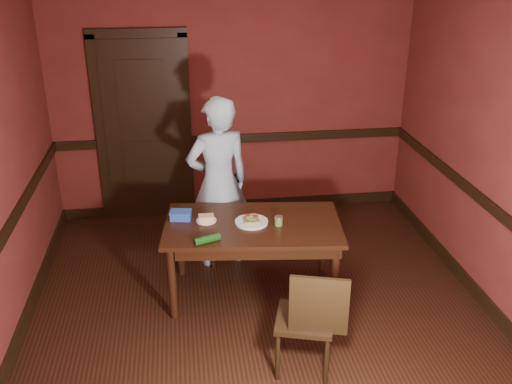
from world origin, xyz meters
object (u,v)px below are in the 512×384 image
object	(u,v)px
sauce_jar	(279,221)
cheese_saucer	(206,219)
sandwich_plate	(251,221)
food_tub	(181,215)
person	(218,183)
dining_table	(253,259)
chair_near	(305,317)
chair_far	(224,221)

from	to	relation	value
sauce_jar	cheese_saucer	xyz separation A→B (m)	(-0.62, 0.17, -0.02)
sandwich_plate	food_tub	size ratio (longest dim) A/B	1.42
person	cheese_saucer	distance (m)	0.57
sandwich_plate	food_tub	distance (m)	0.63
sauce_jar	dining_table	bearing A→B (deg)	161.92
chair_near	food_tub	distance (m)	1.51
dining_table	chair_near	xyz separation A→B (m)	(0.25, -1.03, 0.08)
chair_near	sandwich_plate	size ratio (longest dim) A/B	3.06
food_tub	chair_near	bearing A→B (deg)	-44.51
chair_near	sandwich_plate	world-z (taller)	chair_near
chair_near	food_tub	xyz separation A→B (m)	(-0.87, 1.19, 0.32)
chair_near	food_tub	size ratio (longest dim) A/B	4.33
sandwich_plate	cheese_saucer	bearing A→B (deg)	166.96
sauce_jar	chair_near	bearing A→B (deg)	-88.10
chair_near	cheese_saucer	world-z (taller)	chair_near
chair_far	chair_near	world-z (taller)	chair_near
sandwich_plate	chair_far	bearing A→B (deg)	106.20
sauce_jar	cheese_saucer	distance (m)	0.64
person	cheese_saucer	xyz separation A→B (m)	(-0.15, -0.54, -0.11)
chair_far	food_tub	bearing A→B (deg)	-141.22
chair_far	sauce_jar	distance (m)	0.92
sandwich_plate	food_tub	xyz separation A→B (m)	(-0.61, 0.16, 0.02)
sandwich_plate	dining_table	bearing A→B (deg)	-26.93
chair_near	food_tub	bearing A→B (deg)	-37.48
chair_far	sandwich_plate	distance (m)	0.77
cheese_saucer	food_tub	xyz separation A→B (m)	(-0.22, 0.07, 0.02)
cheese_saucer	chair_near	bearing A→B (deg)	-60.02
chair_far	person	world-z (taller)	person
chair_far	sauce_jar	xyz separation A→B (m)	(0.42, -0.75, 0.34)
chair_near	person	world-z (taller)	person
chair_near	sauce_jar	size ratio (longest dim) A/B	10.57
sauce_jar	food_tub	bearing A→B (deg)	164.37
chair_near	sauce_jar	bearing A→B (deg)	-71.65
food_tub	dining_table	bearing A→B (deg)	-5.34
person	sandwich_plate	distance (m)	0.68
chair_far	sandwich_plate	bearing A→B (deg)	-86.02
chair_near	person	distance (m)	1.78
food_tub	cheese_saucer	bearing A→B (deg)	-7.73
chair_near	sauce_jar	xyz separation A→B (m)	(-0.03, 0.96, 0.32)
person	sauce_jar	world-z (taller)	person
person	sandwich_plate	world-z (taller)	person
person	cheese_saucer	world-z (taller)	person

